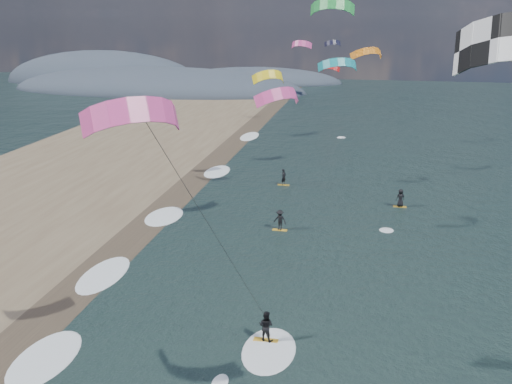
# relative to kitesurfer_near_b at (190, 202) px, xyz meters

# --- Properties ---
(wet_sand_strip) EXTENTS (3.00, 240.00, 0.00)m
(wet_sand_strip) POSITION_rel_kitesurfer_near_b_xyz_m (-9.67, 4.69, -8.55)
(wet_sand_strip) COLOR #382D23
(wet_sand_strip) RESTS_ON ground
(coastal_hills) EXTENTS (80.00, 41.00, 15.00)m
(coastal_hills) POSITION_rel_kitesurfer_near_b_xyz_m (-42.52, 102.56, -8.56)
(coastal_hills) COLOR #3D4756
(coastal_hills) RESTS_ON ground
(kitesurfer_near_b) EXTENTS (6.97, 9.00, 13.52)m
(kitesurfer_near_b) POSITION_rel_kitesurfer_near_b_xyz_m (0.00, 0.00, 0.00)
(kitesurfer_near_b) COLOR gold
(kitesurfer_near_b) RESTS_ON ground
(far_kitesurfers) EXTENTS (11.73, 12.55, 1.62)m
(far_kitesurfers) POSITION_rel_kitesurfer_near_b_xyz_m (3.16, 23.85, -7.76)
(far_kitesurfers) COLOR gold
(far_kitesurfers) RESTS_ON ground
(bg_kite_field) EXTENTS (13.55, 71.81, 10.65)m
(bg_kite_field) POSITION_rel_kitesurfer_near_b_xyz_m (2.03, 45.88, 2.76)
(bg_kite_field) COLOR red
(bg_kite_field) RESTS_ON ground
(shoreline_surf) EXTENTS (2.40, 79.40, 0.11)m
(shoreline_surf) POSITION_rel_kitesurfer_near_b_xyz_m (-8.47, 9.44, -8.56)
(shoreline_surf) COLOR white
(shoreline_surf) RESTS_ON ground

